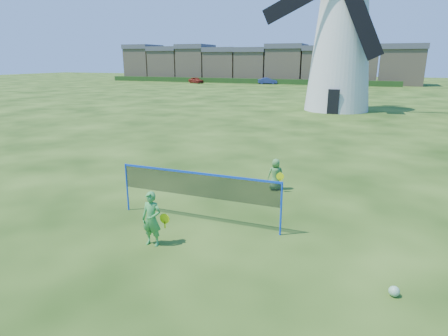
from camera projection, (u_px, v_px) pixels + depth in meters
ground at (212, 218)px, 11.56m from camera, size 220.00×220.00×0.00m
windmill at (341, 42)px, 34.67m from camera, size 13.89×5.98×18.48m
badminton_net at (198, 186)px, 11.03m from camera, size 5.05×0.05×1.55m
player_girl at (152, 219)px, 9.72m from camera, size 0.69×0.38×1.46m
player_boy at (276, 174)px, 13.97m from camera, size 0.70×0.56×1.18m
play_ball at (394, 291)px, 7.73m from camera, size 0.22×0.22×0.22m
terraced_houses at (257, 64)px, 81.94m from camera, size 64.77×8.40×8.17m
hedge at (239, 81)px, 78.19m from camera, size 62.00×0.80×1.00m
car_left at (196, 80)px, 78.14m from camera, size 3.93×2.83×1.24m
car_right at (268, 81)px, 75.53m from camera, size 4.04×2.32×1.26m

